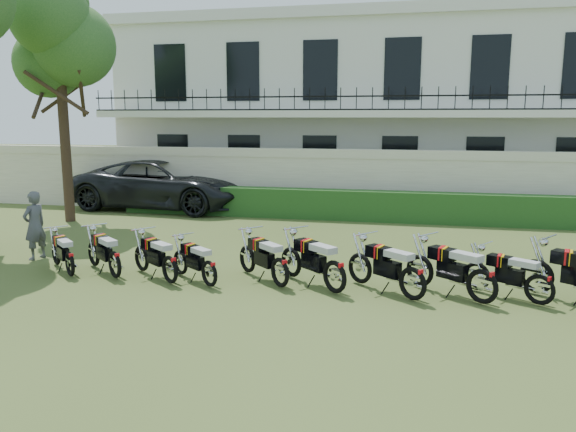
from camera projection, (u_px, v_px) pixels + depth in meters
name	position (u px, v px, depth m)	size (l,w,h in m)	color
ground	(312.00, 281.00, 11.83)	(100.00, 100.00, 0.00)	#404F1F
perimeter_wall	(353.00, 182.00, 19.31)	(30.00, 0.35, 2.30)	#EFE2C9
hedge	(380.00, 206.00, 18.45)	(18.00, 0.60, 1.00)	#234A1A
building	(368.00, 109.00, 24.59)	(20.40, 9.60, 7.40)	silver
tree_west_near	(59.00, 36.00, 17.51)	(3.40, 3.20, 7.90)	#473323
motorcycle_0	(70.00, 258.00, 12.01)	(1.33, 1.19, 0.93)	black
motorcycle_1	(114.00, 258.00, 11.86)	(1.48, 1.22, 1.00)	black
motorcycle_2	(170.00, 263.00, 11.48)	(1.53, 1.16, 1.00)	black
motorcycle_3	(209.00, 267.00, 11.27)	(1.40, 1.09, 0.93)	black
motorcycle_4	(280.00, 265.00, 11.23)	(1.45, 1.38, 1.04)	black
motorcycle_5	(335.00, 269.00, 10.84)	(1.61, 1.41, 1.11)	black
motorcycle_6	(413.00, 275.00, 10.42)	(1.61, 1.34, 1.09)	black
motorcycle_7	(483.00, 278.00, 10.22)	(1.68, 1.33, 1.11)	black
motorcycle_8	(540.00, 282.00, 10.18)	(1.55, 1.05, 0.98)	black
suv	(165.00, 184.00, 20.88)	(3.05, 6.61, 1.84)	black
inspector	(35.00, 225.00, 13.49)	(0.61, 0.40, 1.66)	#5A595E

